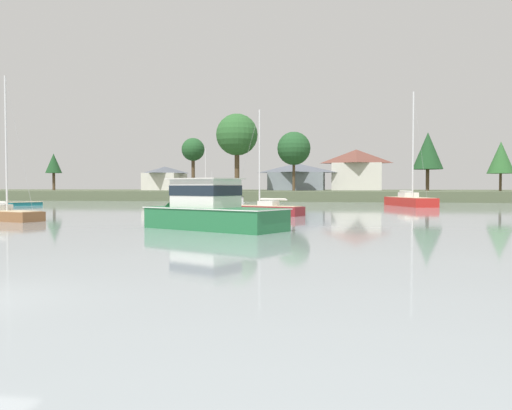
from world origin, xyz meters
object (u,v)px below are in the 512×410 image
(sailboat_red, at_px, (410,204))
(sailboat_maroon, at_px, (265,213))
(cruiser_white, at_px, (215,200))
(dinghy_teal, at_px, (26,204))
(cruiser_green, at_px, (201,217))
(sailboat_wood, at_px, (2,217))

(sailboat_red, relative_size, sailboat_maroon, 1.56)
(sailboat_maroon, height_order, cruiser_white, sailboat_maroon)
(dinghy_teal, relative_size, cruiser_green, 0.42)
(dinghy_teal, distance_m, sailboat_maroon, 36.31)
(cruiser_green, bearing_deg, dinghy_teal, 135.44)
(dinghy_teal, xyz_separation_m, sailboat_maroon, (32.40, -16.38, 0.05))
(sailboat_wood, height_order, sailboat_red, sailboat_red)
(sailboat_wood, distance_m, sailboat_maroon, 19.41)
(dinghy_teal, relative_size, sailboat_maroon, 0.44)
(sailboat_maroon, bearing_deg, dinghy_teal, 153.18)
(cruiser_green, bearing_deg, sailboat_maroon, 84.58)
(sailboat_wood, distance_m, cruiser_green, 16.07)
(sailboat_wood, relative_size, sailboat_maroon, 1.13)
(cruiser_green, xyz_separation_m, sailboat_maroon, (1.35, 14.21, -0.45))
(cruiser_white, bearing_deg, sailboat_red, 6.37)
(dinghy_teal, distance_m, cruiser_green, 43.59)
(cruiser_green, height_order, sailboat_maroon, sailboat_maroon)
(sailboat_wood, relative_size, cruiser_green, 1.09)
(sailboat_maroon, xyz_separation_m, cruiser_white, (-9.28, 20.10, 0.49))
(sailboat_wood, distance_m, dinghy_teal, 30.45)
(dinghy_teal, bearing_deg, cruiser_white, 9.13)
(sailboat_red, height_order, sailboat_maroon, sailboat_red)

